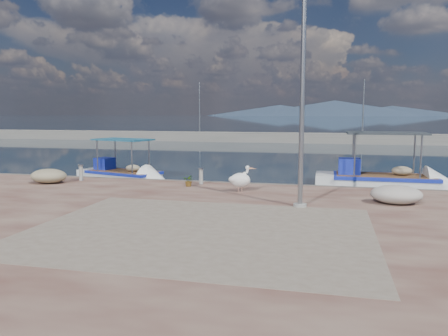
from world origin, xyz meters
TOP-DOWN VIEW (x-y plane):
  - ground at (0.00, 0.00)m, footprint 1400.00×1400.00m
  - quay at (0.00, -6.00)m, footprint 44.00×22.00m
  - quay_patch at (1.00, -3.00)m, footprint 9.00×7.00m
  - breakwater at (-0.00, 40.00)m, footprint 120.00×2.20m
  - mountains at (4.39, 650.00)m, footprint 370.00×280.00m
  - boat_left at (-6.39, 7.26)m, footprint 5.72×3.20m
  - boat_right at (6.81, 8.08)m, footprint 6.54×2.21m
  - pelican at (0.92, 2.79)m, footprint 1.08×0.77m
  - lamp_post at (3.38, 0.59)m, footprint 0.44×0.96m
  - bollard_near at (-1.14, 4.23)m, footprint 0.24×0.24m
  - bollard_far at (-6.82, 3.93)m, footprint 0.24×0.24m
  - potted_plant at (-1.47, 3.54)m, footprint 0.48×0.42m
  - net_pile_d at (6.56, 1.83)m, footprint 1.71×1.28m
  - net_pile_b at (-7.82, 2.94)m, footprint 1.62×1.26m

SIDE VIEW (x-z plane):
  - ground at x=0.00m, z-range 0.00..0.00m
  - boat_left at x=-6.39m, z-range -1.10..1.51m
  - boat_right at x=6.81m, z-range -1.33..1.82m
  - quay at x=0.00m, z-range 0.00..0.50m
  - quay_patch at x=1.00m, z-range 0.50..0.51m
  - breakwater at x=0.00m, z-range -3.15..4.35m
  - potted_plant at x=-1.47m, z-range 0.50..1.00m
  - net_pile_b at x=-7.82m, z-range 0.50..1.13m
  - net_pile_d at x=6.56m, z-range 0.50..1.14m
  - bollard_near at x=-1.14m, z-range 0.53..1.25m
  - bollard_far at x=-6.82m, z-range 0.53..1.27m
  - pelican at x=0.92m, z-range 0.47..1.51m
  - lamp_post at x=3.38m, z-range 0.30..7.30m
  - mountains at x=4.39m, z-range -1.49..20.51m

